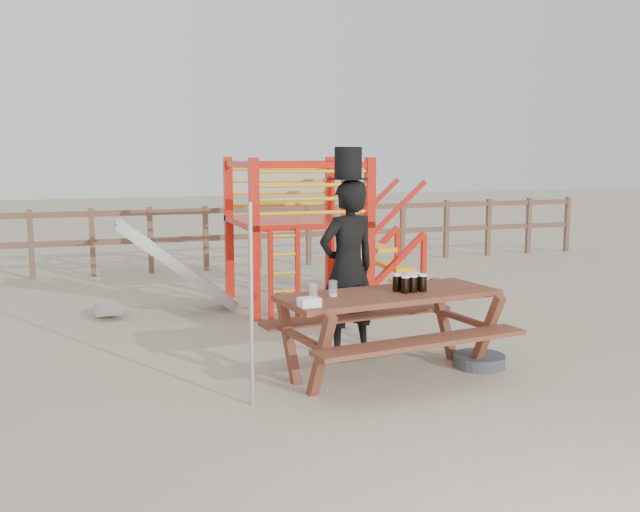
{
  "coord_description": "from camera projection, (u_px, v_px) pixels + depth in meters",
  "views": [
    {
      "loc": [
        -2.74,
        -6.03,
        2.15
      ],
      "look_at": [
        -0.4,
        0.8,
        1.11
      ],
      "focal_mm": 40.0,
      "sensor_mm": 36.0,
      "label": 1
    }
  ],
  "objects": [
    {
      "name": "man_with_hat",
      "position": [
        348.0,
        263.0,
        7.55
      ],
      "size": [
        0.77,
        0.6,
        2.22
      ],
      "rotation": [
        0.0,
        0.0,
        3.38
      ],
      "color": "black",
      "rests_on": "ground"
    },
    {
      "name": "paper_bag",
      "position": [
        309.0,
        302.0,
        6.2
      ],
      "size": [
        0.19,
        0.16,
        0.08
      ],
      "primitive_type": "cube",
      "rotation": [
        0.0,
        0.0,
        0.09
      ],
      "color": "white",
      "rests_on": "picnic_table"
    },
    {
      "name": "back_fence",
      "position": [
        232.0,
        230.0,
        13.28
      ],
      "size": [
        15.09,
        0.09,
        1.2
      ],
      "color": "brown",
      "rests_on": "ground"
    },
    {
      "name": "metal_pole",
      "position": [
        251.0,
        306.0,
        6.01
      ],
      "size": [
        0.04,
        0.04,
        1.75
      ],
      "primitive_type": "cylinder",
      "color": "#B2B2B7",
      "rests_on": "ground"
    },
    {
      "name": "stout_pints",
      "position": [
        410.0,
        282.0,
        6.9
      ],
      "size": [
        0.31,
        0.23,
        0.17
      ],
      "color": "black",
      "rests_on": "picnic_table"
    },
    {
      "name": "empty_glasses",
      "position": [
        323.0,
        291.0,
        6.57
      ],
      "size": [
        0.31,
        0.17,
        0.15
      ],
      "color": "silver",
      "rests_on": "picnic_table"
    },
    {
      "name": "ground",
      "position": [
        386.0,
        380.0,
        6.83
      ],
      "size": [
        60.0,
        60.0,
        0.0
      ],
      "primitive_type": "plane",
      "color": "tan",
      "rests_on": "ground"
    },
    {
      "name": "playground_fort",
      "position": [
        291.0,
        230.0,
        10.07
      ],
      "size": [
        4.71,
        1.84,
        2.1
      ],
      "color": "red",
      "rests_on": "ground"
    },
    {
      "name": "picnic_table",
      "position": [
        389.0,
        324.0,
        6.88
      ],
      "size": [
        2.3,
        1.74,
        0.83
      ],
      "rotation": [
        0.0,
        0.0,
        0.13
      ],
      "color": "brown",
      "rests_on": "ground"
    },
    {
      "name": "parasol_base",
      "position": [
        479.0,
        360.0,
        7.25
      ],
      "size": [
        0.53,
        0.53,
        0.22
      ],
      "color": "#39393E",
      "rests_on": "ground"
    }
  ]
}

